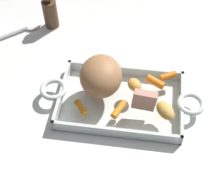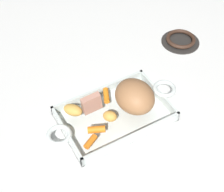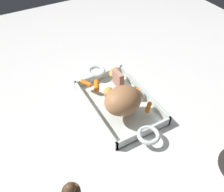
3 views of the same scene
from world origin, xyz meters
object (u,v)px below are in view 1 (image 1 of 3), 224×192
Objects in this scene: roasting_dish at (121,101)px; baby_carrot_center_right at (168,76)px; potato_golden_small at (134,85)px; serving_spoon at (16,32)px; baby_carrot_southeast at (81,107)px; pepper_mill at (50,12)px; roast_slice_thin at (144,100)px; potato_whole at (165,111)px; pork_roast at (101,76)px; baby_carrot_long at (155,82)px; baby_carrot_northeast at (117,109)px.

roasting_dish is 9.98× the size of baby_carrot_center_right.
potato_golden_small is 0.47m from serving_spoon.
pepper_mill reaches higher than baby_carrot_southeast.
roasting_dish is 0.40m from pepper_mill.
roast_slice_thin reaches higher than roasting_dish.
roasting_dish is 0.06m from potato_golden_small.
roasting_dish is 0.09m from roast_slice_thin.
baby_carrot_southeast is 0.73× the size of potato_whole.
pork_roast reaches higher than baby_carrot_center_right.
pork_roast reaches higher than serving_spoon.
baby_carrot_long is at bearing -61.54° from serving_spoon.
potato_golden_small is at bearing 20.35° from baby_carrot_long.
pepper_mill is at bearing -34.59° from baby_carrot_long.
pork_roast is 0.10m from potato_golden_small.
potato_whole is at bearing -176.50° from baby_carrot_northeast.
baby_carrot_long is at bearing 145.41° from pepper_mill.
roast_slice_thin reaches higher than baby_carrot_long.
pork_roast is 0.40m from serving_spoon.
baby_carrot_long is (-0.09, -0.05, 0.04)m from roasting_dish.
baby_carrot_southeast is 1.03× the size of potato_golden_small.
baby_carrot_northeast is at bearing 126.96° from pepper_mill.
pepper_mill is at bearing -29.16° from baby_carrot_center_right.
roast_slice_thin is (-0.06, 0.03, 0.06)m from roasting_dish.
baby_carrot_northeast is at bearing 18.89° from roast_slice_thin.
baby_carrot_northeast reaches higher than serving_spoon.
pork_roast is at bearing 10.91° from baby_carrot_long.
pepper_mill is (0.36, -0.25, 0.00)m from baby_carrot_long.
baby_carrot_center_right is at bearing -118.94° from roast_slice_thin.
roast_slice_thin is 0.32× the size of serving_spoon.
baby_carrot_center_right reaches higher than roasting_dish.
roasting_dish is 3.56× the size of pepper_mill.
baby_carrot_long reaches higher than serving_spoon.
serving_spoon is (0.51, -0.16, -0.04)m from baby_carrot_center_right.
roast_slice_thin is 0.07m from potato_golden_small.
roast_slice_thin is 0.06m from potato_whole.
baby_carrot_long is at bearing -107.82° from roast_slice_thin.
baby_carrot_southeast is 0.23× the size of serving_spoon.
potato_whole is at bearing -69.29° from serving_spoon.
potato_whole is 0.52m from pepper_mill.
serving_spoon is at bearing -47.07° from baby_carrot_southeast.
serving_spoon is at bearing -34.40° from pork_roast.
baby_carrot_northeast is 0.44m from pepper_mill.
roasting_dish is 0.12m from baby_carrot_southeast.
baby_carrot_northeast is 0.28× the size of serving_spoon.
baby_carrot_northeast is at bearing 85.24° from roasting_dish.
potato_whole reaches higher than serving_spoon.
roast_slice_thin is at bearing 156.58° from pork_roast.
serving_spoon is (0.38, -0.30, -0.04)m from baby_carrot_northeast.
baby_carrot_northeast and baby_carrot_southeast have the same top height.
roasting_dish is 8.47× the size of baby_carrot_northeast.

